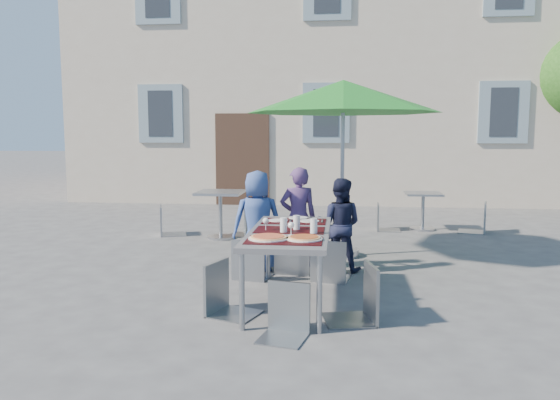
# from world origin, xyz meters

# --- Properties ---
(ground) EXTENTS (90.00, 90.00, 0.00)m
(ground) POSITION_xyz_m (0.00, 0.00, 0.00)
(ground) COLOR #464648
(ground) RESTS_ON ground
(building) EXTENTS (13.60, 8.20, 11.10)m
(building) POSITION_xyz_m (-0.00, 11.50, 4.85)
(building) COLOR #B8A894
(building) RESTS_ON ground
(dining_table) EXTENTS (0.80, 1.85, 0.76)m
(dining_table) POSITION_xyz_m (-0.15, -0.04, 0.70)
(dining_table) COLOR #414044
(dining_table) RESTS_ON ground
(pizza_near_left) EXTENTS (0.38, 0.38, 0.03)m
(pizza_near_left) POSITION_xyz_m (-0.30, -0.54, 0.77)
(pizza_near_left) COLOR white
(pizza_near_left) RESTS_ON dining_table
(pizza_near_right) EXTENTS (0.34, 0.34, 0.03)m
(pizza_near_right) POSITION_xyz_m (0.03, -0.52, 0.77)
(pizza_near_right) COLOR white
(pizza_near_right) RESTS_ON dining_table
(glassware) EXTENTS (0.56, 0.37, 0.15)m
(glassware) POSITION_xyz_m (-0.09, -0.14, 0.83)
(glassware) COLOR silver
(glassware) RESTS_ON dining_table
(place_settings) EXTENTS (0.61, 0.44, 0.01)m
(place_settings) POSITION_xyz_m (-0.14, 0.59, 0.76)
(place_settings) COLOR white
(place_settings) RESTS_ON dining_table
(child_0) EXTENTS (0.71, 0.56, 1.27)m
(child_0) POSITION_xyz_m (-0.67, 1.22, 0.64)
(child_0) COLOR #334C8E
(child_0) RESTS_ON ground
(child_1) EXTENTS (0.54, 0.42, 1.31)m
(child_1) POSITION_xyz_m (-0.17, 1.42, 0.65)
(child_1) COLOR #4D3267
(child_1) RESTS_ON ground
(child_2) EXTENTS (0.62, 0.43, 1.18)m
(child_2) POSITION_xyz_m (0.36, 1.33, 0.59)
(child_2) COLOR #171A33
(child_2) RESTS_ON ground
(chair_0) EXTENTS (0.48, 0.48, 0.92)m
(chair_0) POSITION_xyz_m (-0.69, 0.78, 0.54)
(chair_0) COLOR gray
(chair_0) RESTS_ON ground
(chair_1) EXTENTS (0.48, 0.48, 0.99)m
(chair_1) POSITION_xyz_m (-0.21, 1.11, 0.58)
(chair_1) COLOR #92979D
(chair_1) RESTS_ON ground
(chair_2) EXTENTS (0.49, 0.50, 0.95)m
(chair_2) POSITION_xyz_m (0.25, 0.80, 0.55)
(chair_2) COLOR #92979D
(chair_2) RESTS_ON ground
(chair_3) EXTENTS (0.54, 0.54, 0.96)m
(chair_3) POSITION_xyz_m (-0.72, -0.48, 0.56)
(chair_3) COLOR gray
(chair_3) RESTS_ON ground
(chair_4) EXTENTS (0.53, 0.53, 1.01)m
(chair_4) POSITION_xyz_m (0.56, -0.54, 0.59)
(chair_4) COLOR gray
(chair_4) RESTS_ON ground
(chair_5) EXTENTS (0.45, 0.46, 0.86)m
(chair_5) POSITION_xyz_m (-0.09, -0.99, 0.50)
(chair_5) COLOR gray
(chair_5) RESTS_ON ground
(patio_umbrella) EXTENTS (2.68, 2.68, 2.46)m
(patio_umbrella) POSITION_xyz_m (0.38, 2.16, 2.21)
(patio_umbrella) COLOR #B0B2B8
(patio_umbrella) RESTS_ON ground
(cafe_table_0) EXTENTS (0.73, 0.73, 0.79)m
(cafe_table_0) POSITION_xyz_m (-1.60, 3.22, 0.55)
(cafe_table_0) COLOR #B0B2B8
(cafe_table_0) RESTS_ON ground
(bg_chair_l_0) EXTENTS (0.54, 0.54, 0.95)m
(bg_chair_l_0) POSITION_xyz_m (-2.58, 3.43, 0.56)
(bg_chair_l_0) COLOR #91959C
(bg_chair_l_0) RESTS_ON ground
(bg_chair_r_0) EXTENTS (0.53, 0.53, 0.93)m
(bg_chair_r_0) POSITION_xyz_m (-1.22, 3.52, 0.54)
(bg_chair_r_0) COLOR gray
(bg_chair_r_0) RESTS_ON ground
(cafe_table_1) EXTENTS (0.63, 0.63, 0.67)m
(cafe_table_1) POSITION_xyz_m (1.84, 4.43, 0.43)
(cafe_table_1) COLOR #B0B2B8
(cafe_table_1) RESTS_ON ground
(bg_chair_l_1) EXTENTS (0.42, 0.42, 0.91)m
(bg_chair_l_1) POSITION_xyz_m (1.13, 4.30, 0.53)
(bg_chair_l_1) COLOR gray
(bg_chair_l_1) RESTS_ON ground
(bg_chair_r_1) EXTENTS (0.55, 0.55, 1.01)m
(bg_chair_r_1) POSITION_xyz_m (2.77, 4.25, 0.60)
(bg_chair_r_1) COLOR #8F959A
(bg_chair_r_1) RESTS_ON ground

